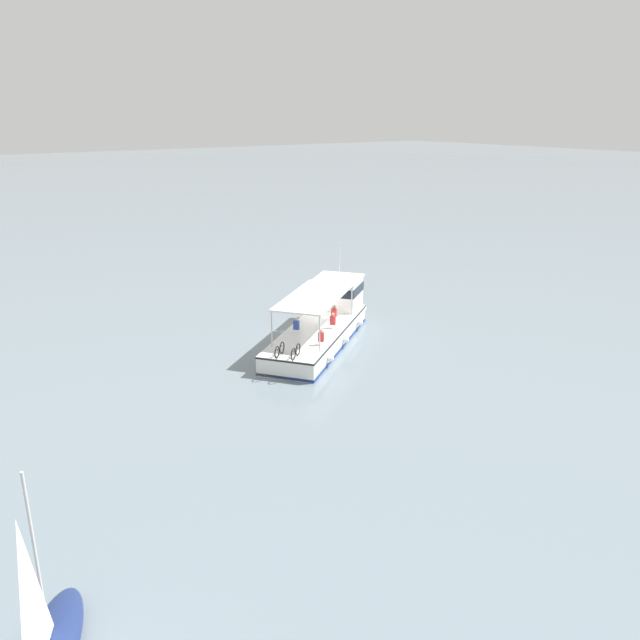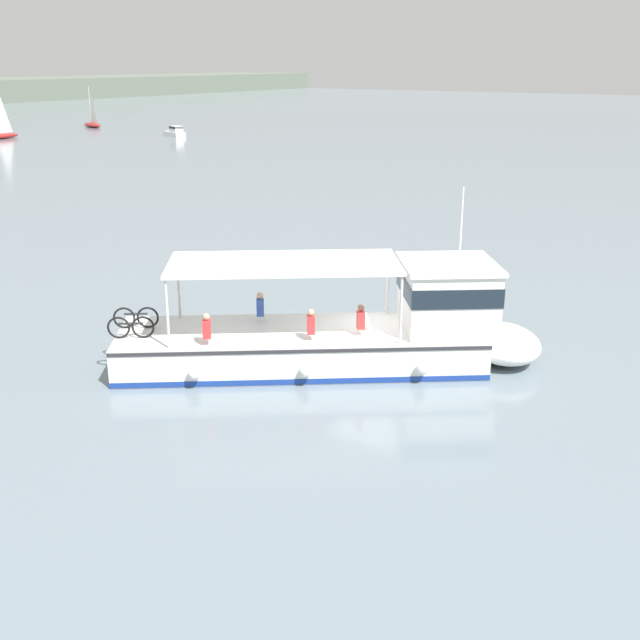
{
  "view_description": "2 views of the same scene",
  "coord_description": "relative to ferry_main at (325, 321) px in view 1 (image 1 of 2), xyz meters",
  "views": [
    {
      "loc": [
        -30.85,
        22.18,
        13.28
      ],
      "look_at": [
        -1.58,
        1.15,
        1.4
      ],
      "focal_mm": 35.58,
      "sensor_mm": 36.0,
      "label": 1
    },
    {
      "loc": [
        -20.16,
        -10.97,
        8.77
      ],
      "look_at": [
        -1.58,
        1.15,
        1.4
      ],
      "focal_mm": 44.08,
      "sensor_mm": 36.0,
      "label": 2
    }
  ],
  "objects": [
    {
      "name": "ferry_main",
      "position": [
        0.0,
        0.0,
        0.0
      ],
      "size": [
        10.03,
        12.06,
        5.32
      ],
      "color": "white",
      "rests_on": "ground"
    },
    {
      "name": "ground_plane",
      "position": [
        0.98,
        -0.33,
        -1.02
      ],
      "size": [
        400.0,
        400.0,
        0.0
      ],
      "primitive_type": "plane",
      "color": "slate"
    }
  ]
}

